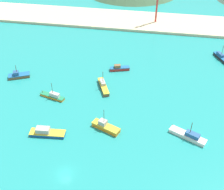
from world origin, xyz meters
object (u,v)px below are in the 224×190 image
fishing_boat_3 (19,75)px  fishing_boat_2 (189,136)px  fishing_boat_0 (53,96)px  fishing_boat_4 (119,68)px  fishing_boat_6 (221,57)px  fishing_boat_1 (103,86)px  fishing_boat_8 (105,127)px  fishing_boat_7 (46,132)px

fishing_boat_3 → fishing_boat_2: bearing=-18.9°
fishing_boat_0 → fishing_boat_4: bearing=47.7°
fishing_boat_2 → fishing_boat_4: size_ratio=1.40×
fishing_boat_3 → fishing_boat_4: bearing=17.6°
fishing_boat_3 → fishing_boat_6: size_ratio=0.86×
fishing_boat_1 → fishing_boat_6: (43.74, 28.28, -0.01)m
fishing_boat_1 → fishing_boat_4: 13.45m
fishing_boat_0 → fishing_boat_1: bearing=28.5°
fishing_boat_2 → fishing_boat_6: (14.62, 48.15, 0.01)m
fishing_boat_3 → fishing_boat_8: 43.29m
fishing_boat_1 → fishing_boat_7: size_ratio=0.97×
fishing_boat_2 → fishing_boat_6: size_ratio=1.14×
fishing_boat_2 → fishing_boat_6: 50.32m
fishing_boat_7 → fishing_boat_8: size_ratio=1.15×
fishing_boat_6 → fishing_boat_8: size_ratio=1.05×
fishing_boat_7 → fishing_boat_1: bearing=65.3°
fishing_boat_2 → fishing_boat_8: 24.38m
fishing_boat_0 → fishing_boat_4: size_ratio=1.18×
fishing_boat_2 → fishing_boat_7: bearing=-171.8°
fishing_boat_0 → fishing_boat_2: bearing=-14.1°
fishing_boat_2 → fishing_boat_7: fishing_boat_2 is taller
fishing_boat_8 → fishing_boat_3: bearing=149.8°
fishing_boat_4 → fishing_boat_6: size_ratio=0.81×
fishing_boat_0 → fishing_boat_8: size_ratio=1.01×
fishing_boat_0 → fishing_boat_3: size_ratio=1.12×
fishing_boat_1 → fishing_boat_6: size_ratio=1.07×
fishing_boat_6 → fishing_boat_2: bearing=-106.9°
fishing_boat_1 → fishing_boat_6: fishing_boat_1 is taller
fishing_boat_3 → fishing_boat_7: 34.18m
fishing_boat_6 → fishing_boat_8: fishing_boat_8 is taller
fishing_boat_0 → fishing_boat_6: (59.51, 36.83, 0.07)m
fishing_boat_6 → fishing_boat_1: bearing=-147.1°
fishing_boat_2 → fishing_boat_3: fishing_boat_2 is taller
fishing_boat_4 → fishing_boat_7: (-15.59, -38.67, 0.05)m
fishing_boat_1 → fishing_boat_6: bearing=32.9°
fishing_boat_2 → fishing_boat_8: fishing_boat_8 is taller
fishing_boat_1 → fishing_boat_3: (-32.66, 1.34, -0.02)m
fishing_boat_1 → fishing_boat_6: 52.08m
fishing_boat_6 → fishing_boat_7: size_ratio=0.91×
fishing_boat_3 → fishing_boat_0: bearing=-30.4°
fishing_boat_1 → fishing_boat_7: fishing_boat_1 is taller
fishing_boat_1 → fishing_boat_2: 35.25m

